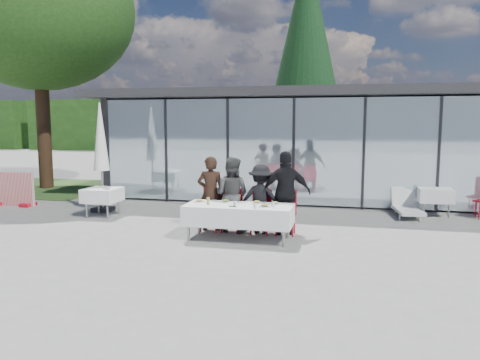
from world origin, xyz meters
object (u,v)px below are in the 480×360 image
diner_chair_a (211,207)px  juice_bottle (208,201)px  diner_chair_b (232,208)px  spare_table_right (435,195)px  diner_b (232,195)px  lounger (406,206)px  plate_c (257,202)px  folded_eyeglasses (232,206)px  spare_table_left (102,195)px  dining_table (239,215)px  diner_c (261,199)px  plate_d (275,203)px  conifer_tree (306,46)px  plate_b (226,201)px  diner_d (286,193)px  diner_a (211,193)px  plate_a (200,201)px  diner_chair_c (261,209)px  deciduous_tree (38,10)px  plate_extra (265,206)px  market_umbrella (101,143)px  diner_chair_d (286,210)px

diner_chair_a → juice_bottle: diner_chair_a is taller
diner_chair_b → spare_table_right: 5.64m
diner_b → lounger: size_ratio=1.21×
plate_c → folded_eyeglasses: bearing=-131.2°
spare_table_right → folded_eyeglasses: bearing=-139.2°
spare_table_left → dining_table: bearing=-21.8°
diner_c → lounger: (3.41, 2.79, -0.51)m
plate_d → diner_c: bearing=128.3°
folded_eyeglasses → conifer_tree: 14.18m
diner_chair_b → plate_b: (-0.01, -0.53, 0.24)m
diner_d → diner_b: bearing=-14.4°
conifer_tree → plate_d: bearing=-87.4°
diner_chair_a → spare_table_left: bearing=164.8°
diner_a → lounger: size_ratio=1.22×
juice_bottle → spare_table_right: bearing=36.7°
dining_table → plate_a: size_ratio=8.46×
diner_b → diner_chair_c: 0.74m
diner_b → plate_c: diner_b is taller
plate_a → deciduous_tree: bearing=143.8°
diner_c → plate_b: (-0.68, -0.49, 0.00)m
diner_d → plate_a: diner_d is taller
diner_b → diner_chair_c: size_ratio=1.74×
diner_d → spare_table_right: bearing=-154.6°
conifer_tree → diner_c: bearing=-89.1°
diner_b → deciduous_tree: (-8.52, 5.23, 5.63)m
diner_chair_a → spare_table_right: diner_chair_a is taller
dining_table → diner_chair_b: diner_chair_b is taller
spare_table_right → dining_table: bearing=-140.6°
plate_extra → spare_table_left: (-4.67, 1.79, -0.22)m
market_umbrella → conifer_tree: (4.57, 10.71, 4.08)m
juice_bottle → conifer_tree: size_ratio=0.01×
plate_d → spare_table_left: bearing=163.5°
diner_c → plate_extra: diner_c is taller
diner_c → plate_d: (0.39, -0.50, 0.00)m
diner_chair_b → lounger: diner_chair_b is taller
dining_table → spare_table_left: 4.41m
diner_d → spare_table_right: diner_d is taller
plate_c → deciduous_tree: size_ratio=0.03×
plate_a → diner_c: bearing=24.8°
plate_d → plate_extra: (-0.15, -0.36, 0.00)m
dining_table → folded_eyeglasses: (-0.08, -0.25, 0.22)m
plate_b → plate_extra: size_ratio=1.00×
plate_b → juice_bottle: bearing=-130.6°
plate_a → plate_d: bearing=2.8°
dining_table → juice_bottle: size_ratio=14.49×
diner_b → diner_chair_d: size_ratio=1.74×
diner_chair_d → plate_a: 1.93m
diner_a → diner_chair_c: diner_a is taller
diner_chair_d → plate_b: bearing=-156.8°
plate_b → plate_c: size_ratio=1.00×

